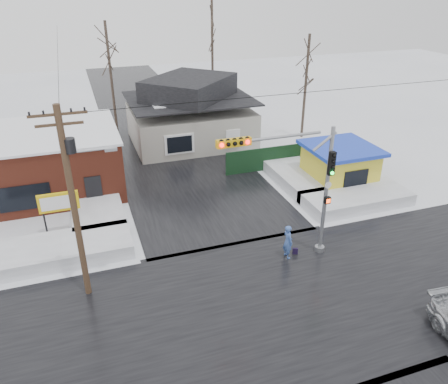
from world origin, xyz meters
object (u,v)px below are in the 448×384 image
object	(u,v)px
marquee_sign	(59,203)
pedestrian	(288,242)
traffic_signal	(300,179)
utility_pole	(74,195)
kiosk	(339,165)

from	to	relation	value
marquee_sign	pedestrian	world-z (taller)	marquee_sign
traffic_signal	utility_pole	xyz separation A→B (m)	(-10.36, 0.53, 0.57)
utility_pole	pedestrian	xyz separation A→B (m)	(10.02, -0.42, -4.17)
traffic_signal	kiosk	distance (m)	10.43
traffic_signal	pedestrian	xyz separation A→B (m)	(-0.34, 0.11, -3.60)
utility_pole	marquee_sign	bearing A→B (deg)	100.13
kiosk	marquee_sign	bearing A→B (deg)	-178.45
traffic_signal	pedestrian	distance (m)	3.61
traffic_signal	marquee_sign	distance (m)	13.42
kiosk	pedestrian	world-z (taller)	kiosk
utility_pole	kiosk	world-z (taller)	utility_pole
utility_pole	marquee_sign	world-z (taller)	utility_pole
marquee_sign	pedestrian	xyz separation A→B (m)	(11.09, -6.41, -0.98)
traffic_signal	marquee_sign	world-z (taller)	traffic_signal
traffic_signal	kiosk	bearing A→B (deg)	44.84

